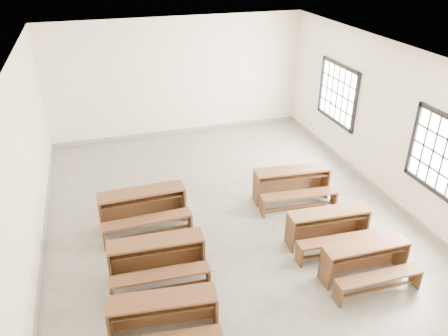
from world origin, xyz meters
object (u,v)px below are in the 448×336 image
object	(u,v)px
desk_set_0	(164,316)
desk_set_5	(292,183)
desk_set_4	(329,225)
desk_set_3	(366,259)
desk_set_2	(143,206)
desk_set_1	(157,256)

from	to	relation	value
desk_set_0	desk_set_5	bearing A→B (deg)	47.17
desk_set_4	desk_set_0	bearing A→B (deg)	-155.94
desk_set_0	desk_set_3	world-z (taller)	desk_set_0
desk_set_4	desk_set_3	bearing A→B (deg)	-79.77
desk_set_2	desk_set_0	bearing A→B (deg)	-93.80
desk_set_0	desk_set_2	xyz separation A→B (m)	(0.10, 2.78, 0.04)
desk_set_3	desk_set_5	bearing A→B (deg)	93.73
desk_set_3	desk_set_2	bearing A→B (deg)	142.93
desk_set_3	desk_set_4	bearing A→B (deg)	98.07
desk_set_2	desk_set_3	xyz separation A→B (m)	(3.24, -2.55, -0.06)
desk_set_2	desk_set_3	distance (m)	4.12
desk_set_1	desk_set_2	world-z (taller)	desk_set_2
desk_set_0	desk_set_5	distance (m)	4.26
desk_set_0	desk_set_2	bearing A→B (deg)	94.28
desk_set_0	desk_set_4	size ratio (longest dim) A/B	1.03
desk_set_2	desk_set_4	distance (m)	3.49
desk_set_2	desk_set_5	bearing A→B (deg)	-1.62
desk_set_4	desk_set_1	bearing A→B (deg)	-177.37
desk_set_0	desk_set_2	size ratio (longest dim) A/B	0.94
desk_set_2	desk_set_5	size ratio (longest dim) A/B	1.01
desk_set_1	desk_set_4	world-z (taller)	desk_set_1
desk_set_5	desk_set_2	bearing A→B (deg)	-175.06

